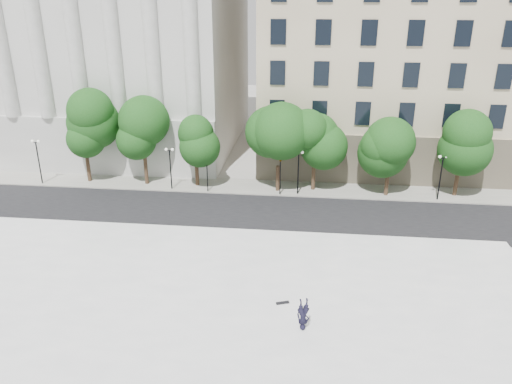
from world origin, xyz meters
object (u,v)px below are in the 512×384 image
Objects in this scene: traffic_light_west at (206,155)px; person_lying at (303,325)px; skateboard at (283,303)px; traffic_light_east at (281,158)px.

person_lying is at bearing -65.11° from traffic_light_west.
skateboard is (-1.25, 2.29, -0.22)m from person_lying.
person_lying is at bearing -82.77° from traffic_light_east.
traffic_light_east is (6.82, -0.00, 0.00)m from traffic_light_west.
person_lying is 2.42× the size of skateboard.
skateboard is at bearing 103.71° from person_lying.
traffic_light_west is at bearing 95.20° from skateboard.
traffic_light_east reaches higher than person_lying.
traffic_light_west is 5.27× the size of skateboard.
traffic_light_west and traffic_light_east have the same top height.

